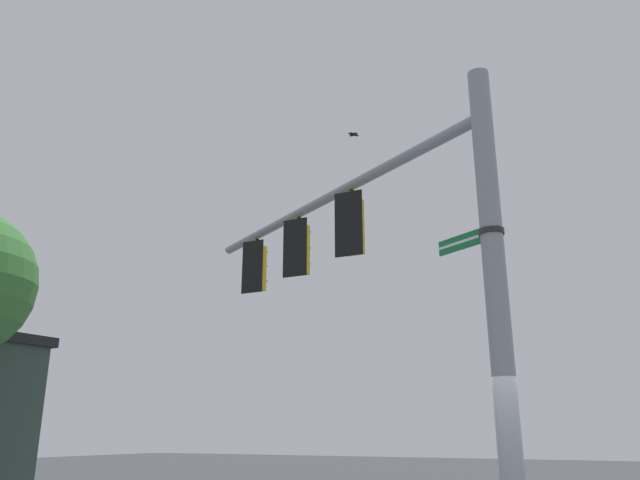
{
  "coord_description": "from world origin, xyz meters",
  "views": [
    {
      "loc": [
        1.56,
        -8.37,
        1.81
      ],
      "look_at": [
        -3.7,
        2.09,
        5.44
      ],
      "focal_mm": 34.99,
      "sensor_mm": 36.0,
      "label": 1
    }
  ],
  "objects_px": {
    "traffic_light_mid_inner": "(299,249)",
    "street_name_sign": "(479,236)",
    "bird_flying": "(353,134)",
    "traffic_light_mid_outer": "(257,268)",
    "traffic_light_nearest_pole": "(353,226)"
  },
  "relations": [
    {
      "from": "traffic_light_mid_outer",
      "to": "street_name_sign",
      "type": "bearing_deg",
      "value": -29.56
    },
    {
      "from": "street_name_sign",
      "to": "bird_flying",
      "type": "height_order",
      "value": "bird_flying"
    },
    {
      "from": "traffic_light_nearest_pole",
      "to": "street_name_sign",
      "type": "height_order",
      "value": "traffic_light_nearest_pole"
    },
    {
      "from": "traffic_light_nearest_pole",
      "to": "street_name_sign",
      "type": "bearing_deg",
      "value": -29.75
    },
    {
      "from": "traffic_light_mid_inner",
      "to": "traffic_light_mid_outer",
      "type": "distance_m",
      "value": 1.85
    },
    {
      "from": "traffic_light_mid_inner",
      "to": "street_name_sign",
      "type": "distance_m",
      "value": 4.92
    },
    {
      "from": "traffic_light_mid_inner",
      "to": "bird_flying",
      "type": "relative_size",
      "value": 3.83
    },
    {
      "from": "traffic_light_nearest_pole",
      "to": "bird_flying",
      "type": "distance_m",
      "value": 4.09
    },
    {
      "from": "street_name_sign",
      "to": "bird_flying",
      "type": "distance_m",
      "value": 6.7
    },
    {
      "from": "traffic_light_mid_outer",
      "to": "traffic_light_mid_inner",
      "type": "bearing_deg",
      "value": -29.4
    },
    {
      "from": "traffic_light_nearest_pole",
      "to": "street_name_sign",
      "type": "xyz_separation_m",
      "value": [
        2.59,
        -1.48,
        -0.98
      ]
    },
    {
      "from": "bird_flying",
      "to": "traffic_light_nearest_pole",
      "type": "bearing_deg",
      "value": -67.58
    },
    {
      "from": "traffic_light_mid_inner",
      "to": "street_name_sign",
      "type": "height_order",
      "value": "traffic_light_mid_inner"
    },
    {
      "from": "street_name_sign",
      "to": "traffic_light_mid_inner",
      "type": "bearing_deg",
      "value": 150.38
    },
    {
      "from": "street_name_sign",
      "to": "traffic_light_mid_outer",
      "type": "bearing_deg",
      "value": 150.44
    }
  ]
}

